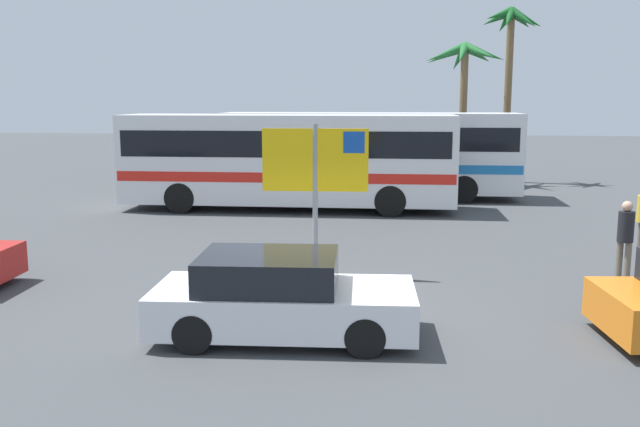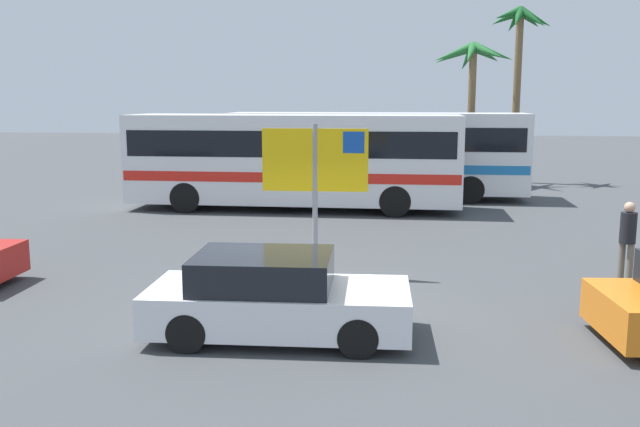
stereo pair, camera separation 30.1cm
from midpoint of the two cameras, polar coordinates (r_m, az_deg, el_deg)
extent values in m
plane|color=#424447|center=(12.14, -0.73, -8.25)|extent=(120.00, 120.00, 0.00)
cube|color=white|center=(23.05, -1.82, 4.60)|extent=(11.01, 2.54, 2.90)
cube|color=black|center=(23.01, -1.82, 5.96)|extent=(10.57, 2.56, 0.84)
cube|color=red|center=(23.10, -1.81, 3.34)|extent=(10.90, 2.56, 0.32)
cylinder|color=black|center=(24.06, 6.69, 1.81)|extent=(1.00, 0.28, 1.00)
cylinder|color=black|center=(21.79, 6.65, 1.01)|extent=(1.00, 0.28, 1.00)
cylinder|color=black|center=(25.03, -9.15, 2.05)|extent=(1.00, 0.28, 1.00)
cylinder|color=black|center=(22.87, -10.73, 1.30)|extent=(1.00, 0.28, 1.00)
cube|color=white|center=(25.93, 4.99, 5.11)|extent=(11.01, 2.54, 2.90)
cube|color=black|center=(25.90, 5.00, 6.33)|extent=(10.57, 2.56, 0.84)
cube|color=#1E70B7|center=(25.98, 4.97, 4.00)|extent=(10.90, 2.56, 0.32)
cylinder|color=black|center=(27.29, 12.23, 2.57)|extent=(1.00, 0.28, 1.00)
cylinder|color=black|center=(25.03, 12.69, 1.94)|extent=(1.00, 0.28, 1.00)
cylinder|color=black|center=(27.51, -2.10, 2.83)|extent=(1.00, 0.28, 1.00)
cylinder|color=black|center=(25.28, -2.91, 2.23)|extent=(1.00, 0.28, 1.00)
cylinder|color=gray|center=(14.33, 0.19, 1.08)|extent=(0.11, 0.11, 3.20)
cube|color=yellow|center=(14.23, 0.19, 4.46)|extent=(2.20, 0.12, 1.30)
cube|color=#1447A8|center=(14.15, 3.44, 5.92)|extent=(0.44, 0.08, 0.44)
cylinder|color=black|center=(12.51, 25.18, -7.20)|extent=(0.61, 0.21, 0.60)
cube|color=silver|center=(10.86, -2.61, -7.74)|extent=(4.13, 1.93, 0.64)
cube|color=black|center=(10.74, -3.93, -4.74)|extent=(2.17, 1.71, 0.52)
cylinder|color=black|center=(11.61, 4.15, -7.56)|extent=(0.61, 0.18, 0.60)
cylinder|color=black|center=(10.06, 4.04, -10.28)|extent=(0.61, 0.18, 0.60)
cylinder|color=black|center=(11.90, -8.17, -7.21)|extent=(0.61, 0.18, 0.60)
cylinder|color=black|center=(10.39, -10.19, -9.76)|extent=(0.61, 0.18, 0.60)
cylinder|color=#706656|center=(15.42, 24.85, -3.76)|extent=(0.13, 0.13, 0.80)
cylinder|color=#706656|center=(15.50, 24.26, -3.65)|extent=(0.13, 0.13, 0.80)
cylinder|color=black|center=(15.32, 24.74, -1.10)|extent=(0.32, 0.32, 0.63)
sphere|color=tan|center=(15.25, 24.85, 0.47)|extent=(0.22, 0.22, 0.22)
cylinder|color=brown|center=(30.53, 12.71, 7.67)|extent=(0.32, 0.32, 5.67)
cone|color=#23662D|center=(30.80, 14.48, 12.76)|extent=(1.90, 0.71, 0.96)
cone|color=#23662D|center=(31.24, 13.91, 12.71)|extent=(1.62, 1.62, 0.98)
cone|color=#23662D|center=(31.31, 12.42, 12.45)|extent=(0.82, 1.84, 1.28)
cone|color=#23662D|center=(30.85, 11.37, 12.79)|extent=(1.86, 1.15, 1.04)
cone|color=#23662D|center=(30.29, 11.35, 12.88)|extent=(1.90, 0.90, 1.01)
cone|color=#23662D|center=(29.75, 12.68, 12.81)|extent=(0.85, 1.89, 1.10)
cone|color=#23662D|center=(29.95, 14.04, 12.90)|extent=(1.46, 1.75, 0.93)
cylinder|color=brown|center=(31.77, 16.26, 8.98)|extent=(0.32, 0.32, 7.22)
cone|color=#195623|center=(31.97, 17.74, 15.16)|extent=(1.53, 0.64, 1.06)
cone|color=#195623|center=(32.48, 17.28, 15.15)|extent=(1.39, 1.35, 1.00)
cone|color=#195623|center=(32.51, 16.10, 15.06)|extent=(0.80, 1.53, 1.13)
cone|color=#195623|center=(32.28, 15.45, 15.38)|extent=(1.48, 1.25, 0.89)
cone|color=#195623|center=(31.49, 15.63, 15.62)|extent=(1.49, 1.22, 0.80)
cone|color=#195623|center=(31.33, 16.39, 15.30)|extent=(0.86, 1.54, 1.10)
cone|color=#195623|center=(31.60, 17.52, 15.19)|extent=(1.36, 1.34, 1.11)
camera|label=1|loc=(0.15, -89.41, 0.10)|focal=38.54mm
camera|label=2|loc=(0.15, 90.59, -0.10)|focal=38.54mm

